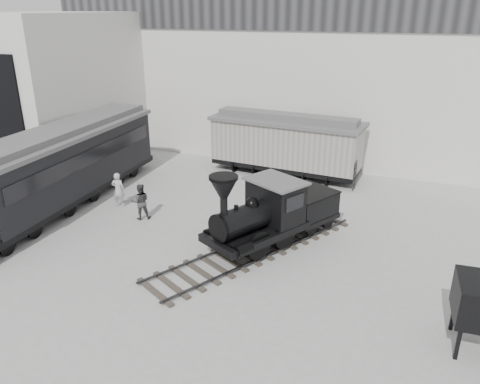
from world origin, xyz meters
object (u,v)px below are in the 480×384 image
at_px(locomotive, 269,217).
at_px(visitor_b, 141,202).
at_px(visitor_a, 118,190).
at_px(boxcar, 286,143).
at_px(passenger_coach, 66,165).

relative_size(locomotive, visitor_b, 5.66).
bearing_deg(visitor_a, visitor_b, 142.35).
xyz_separation_m(boxcar, visitor_b, (-4.53, -8.53, -1.04)).
height_order(passenger_coach, visitor_b, passenger_coach).
xyz_separation_m(passenger_coach, visitor_a, (2.64, 0.41, -1.12)).
xyz_separation_m(locomotive, passenger_coach, (-10.80, 0.82, 0.71)).
relative_size(visitor_a, visitor_b, 1.03).
bearing_deg(visitor_a, boxcar, -141.83).
relative_size(locomotive, boxcar, 1.08).
relative_size(boxcar, visitor_b, 5.25).
distance_m(passenger_coach, visitor_a, 2.90).
xyz_separation_m(visitor_a, visitor_b, (1.82, -0.86, -0.02)).
xyz_separation_m(boxcar, passenger_coach, (-8.98, -8.08, 0.10)).
bearing_deg(passenger_coach, boxcar, 39.31).
bearing_deg(visitor_a, locomotive, 159.22).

